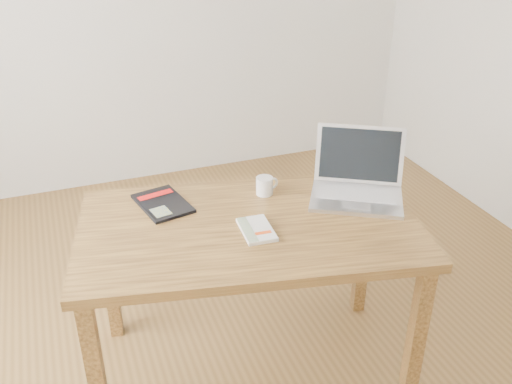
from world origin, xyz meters
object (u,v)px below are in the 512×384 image
object	(u,v)px
laptop	(357,183)
coffee_mug	(265,185)
black_guidebook	(163,203)
desk	(249,243)
white_guidebook	(257,230)

from	to	relation	value
laptop	coffee_mug	distance (m)	0.39
black_guidebook	laptop	bearing A→B (deg)	-25.78
desk	coffee_mug	distance (m)	0.29
desk	laptop	bearing A→B (deg)	19.28
laptop	coffee_mug	xyz separation A→B (m)	(-0.36, 0.14, -0.01)
desk	laptop	world-z (taller)	laptop
desk	white_guidebook	xyz separation A→B (m)	(0.01, -0.06, 0.10)
laptop	white_guidebook	bearing A→B (deg)	-134.87
desk	black_guidebook	distance (m)	0.40
white_guidebook	black_guidebook	xyz separation A→B (m)	(-0.29, 0.33, -0.00)
white_guidebook	desk	bearing A→B (deg)	99.83
white_guidebook	black_guidebook	world-z (taller)	white_guidebook
white_guidebook	black_guidebook	bearing A→B (deg)	135.19
black_guidebook	coffee_mug	xyz separation A→B (m)	(0.43, -0.06, 0.03)
coffee_mug	laptop	bearing A→B (deg)	-32.67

